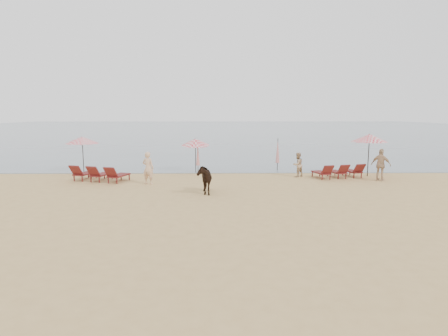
{
  "coord_description": "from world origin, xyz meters",
  "views": [
    {
      "loc": [
        -0.24,
        -13.85,
        3.91
      ],
      "look_at": [
        0.0,
        5.0,
        1.1
      ],
      "focal_mm": 30.0,
      "sensor_mm": 36.0,
      "label": 1
    }
  ],
  "objects_px": {
    "beachgoer_right_b": "(381,165)",
    "beachgoer_right_a": "(298,165)",
    "beachgoer_left": "(148,168)",
    "lounger_cluster_left": "(99,174)",
    "umbrella_closed_right": "(278,151)",
    "cow": "(204,178)",
    "umbrella_closed_left": "(198,154)",
    "lounger_cluster_right": "(339,171)",
    "umbrella_open_right": "(369,138)",
    "umbrella_open_left_b": "(195,142)",
    "umbrella_open_left_a": "(82,140)"
  },
  "relations": [
    {
      "from": "umbrella_open_left_a",
      "to": "umbrella_open_left_b",
      "type": "xyz_separation_m",
      "value": [
        7.31,
        0.14,
        -0.14
      ]
    },
    {
      "from": "umbrella_open_left_a",
      "to": "umbrella_closed_left",
      "type": "distance_m",
      "value": 7.53
    },
    {
      "from": "umbrella_closed_left",
      "to": "beachgoer_right_b",
      "type": "bearing_deg",
      "value": -15.83
    },
    {
      "from": "umbrella_open_right",
      "to": "umbrella_closed_left",
      "type": "xyz_separation_m",
      "value": [
        -10.56,
        1.49,
        -1.15
      ]
    },
    {
      "from": "umbrella_closed_left",
      "to": "cow",
      "type": "distance_m",
      "value": 6.32
    },
    {
      "from": "umbrella_open_left_a",
      "to": "cow",
      "type": "height_order",
      "value": "umbrella_open_left_a"
    },
    {
      "from": "cow",
      "to": "umbrella_open_left_a",
      "type": "bearing_deg",
      "value": 134.47
    },
    {
      "from": "umbrella_open_right",
      "to": "beachgoer_right_a",
      "type": "bearing_deg",
      "value": 171.73
    },
    {
      "from": "beachgoer_left",
      "to": "beachgoer_right_a",
      "type": "height_order",
      "value": "beachgoer_left"
    },
    {
      "from": "umbrella_closed_left",
      "to": "beachgoer_left",
      "type": "height_order",
      "value": "umbrella_closed_left"
    },
    {
      "from": "lounger_cluster_left",
      "to": "lounger_cluster_right",
      "type": "distance_m",
      "value": 14.08
    },
    {
      "from": "cow",
      "to": "beachgoer_right_a",
      "type": "bearing_deg",
      "value": 32.41
    },
    {
      "from": "lounger_cluster_right",
      "to": "umbrella_closed_left",
      "type": "height_order",
      "value": "umbrella_closed_left"
    },
    {
      "from": "lounger_cluster_right",
      "to": "umbrella_open_left_b",
      "type": "height_order",
      "value": "umbrella_open_left_b"
    },
    {
      "from": "cow",
      "to": "beachgoer_left",
      "type": "height_order",
      "value": "beachgoer_left"
    },
    {
      "from": "beachgoer_right_b",
      "to": "umbrella_closed_right",
      "type": "bearing_deg",
      "value": 3.16
    },
    {
      "from": "umbrella_open_right",
      "to": "umbrella_closed_left",
      "type": "height_order",
      "value": "umbrella_open_right"
    },
    {
      "from": "beachgoer_left",
      "to": "umbrella_open_left_a",
      "type": "bearing_deg",
      "value": -19.55
    },
    {
      "from": "umbrella_open_left_a",
      "to": "umbrella_closed_left",
      "type": "height_order",
      "value": "umbrella_open_left_a"
    },
    {
      "from": "umbrella_open_left_b",
      "to": "beachgoer_right_b",
      "type": "relative_size",
      "value": 1.25
    },
    {
      "from": "umbrella_closed_left",
      "to": "beachgoer_right_a",
      "type": "relative_size",
      "value": 1.32
    },
    {
      "from": "umbrella_closed_right",
      "to": "cow",
      "type": "distance_m",
      "value": 8.51
    },
    {
      "from": "cow",
      "to": "umbrella_closed_right",
      "type": "bearing_deg",
      "value": 48.97
    },
    {
      "from": "umbrella_open_right",
      "to": "umbrella_closed_left",
      "type": "relative_size",
      "value": 1.33
    },
    {
      "from": "lounger_cluster_left",
      "to": "beachgoer_right_a",
      "type": "relative_size",
      "value": 2.23
    },
    {
      "from": "beachgoer_right_a",
      "to": "beachgoer_left",
      "type": "bearing_deg",
      "value": -18.37
    },
    {
      "from": "umbrella_open_right",
      "to": "beachgoer_left",
      "type": "bearing_deg",
      "value": -179.65
    },
    {
      "from": "lounger_cluster_left",
      "to": "beachgoer_right_b",
      "type": "distance_m",
      "value": 16.18
    },
    {
      "from": "umbrella_open_left_a",
      "to": "umbrella_open_left_b",
      "type": "relative_size",
      "value": 1.03
    },
    {
      "from": "umbrella_open_left_a",
      "to": "umbrella_open_right",
      "type": "bearing_deg",
      "value": -5.55
    },
    {
      "from": "umbrella_open_left_b",
      "to": "cow",
      "type": "bearing_deg",
      "value": -70.66
    },
    {
      "from": "lounger_cluster_right",
      "to": "umbrella_closed_left",
      "type": "bearing_deg",
      "value": 151.93
    },
    {
      "from": "cow",
      "to": "beachgoer_left",
      "type": "relative_size",
      "value": 0.96
    },
    {
      "from": "umbrella_open_left_b",
      "to": "umbrella_open_right",
      "type": "height_order",
      "value": "umbrella_open_right"
    },
    {
      "from": "umbrella_open_right",
      "to": "beachgoer_right_a",
      "type": "xyz_separation_m",
      "value": [
        -4.37,
        -0.14,
        -1.62
      ]
    },
    {
      "from": "lounger_cluster_right",
      "to": "umbrella_closed_right",
      "type": "distance_m",
      "value": 4.46
    },
    {
      "from": "umbrella_closed_left",
      "to": "cow",
      "type": "xyz_separation_m",
      "value": [
        0.63,
        -6.27,
        -0.49
      ]
    },
    {
      "from": "beachgoer_left",
      "to": "lounger_cluster_left",
      "type": "bearing_deg",
      "value": 2.53
    },
    {
      "from": "umbrella_open_right",
      "to": "beachgoer_right_a",
      "type": "relative_size",
      "value": 1.76
    },
    {
      "from": "umbrella_closed_right",
      "to": "cow",
      "type": "bearing_deg",
      "value": -123.59
    },
    {
      "from": "umbrella_open_right",
      "to": "cow",
      "type": "bearing_deg",
      "value": -164.43
    },
    {
      "from": "lounger_cluster_right",
      "to": "beachgoer_right_b",
      "type": "distance_m",
      "value": 2.37
    },
    {
      "from": "umbrella_open_left_b",
      "to": "beachgoer_left",
      "type": "height_order",
      "value": "umbrella_open_left_b"
    },
    {
      "from": "beachgoer_right_a",
      "to": "lounger_cluster_right",
      "type": "bearing_deg",
      "value": 135.8
    },
    {
      "from": "umbrella_open_left_b",
      "to": "umbrella_open_right",
      "type": "distance_m",
      "value": 10.87
    },
    {
      "from": "cow",
      "to": "beachgoer_right_b",
      "type": "distance_m",
      "value": 10.58
    },
    {
      "from": "lounger_cluster_right",
      "to": "beachgoer_right_a",
      "type": "relative_size",
      "value": 2.04
    },
    {
      "from": "lounger_cluster_right",
      "to": "beachgoer_left",
      "type": "distance_m",
      "value": 11.23
    },
    {
      "from": "beachgoer_right_b",
      "to": "beachgoer_right_a",
      "type": "bearing_deg",
      "value": 21.45
    },
    {
      "from": "umbrella_closed_left",
      "to": "beachgoer_right_b",
      "type": "xyz_separation_m",
      "value": [
        10.69,
        -3.03,
        -0.29
      ]
    }
  ]
}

